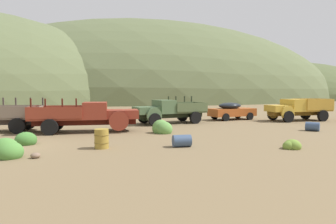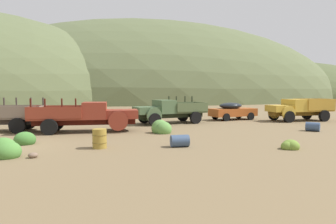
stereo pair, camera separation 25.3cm
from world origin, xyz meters
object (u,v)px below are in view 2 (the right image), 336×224
at_px(truck_rust_red, 93,116).
at_px(truck_faded_yellow, 295,109).
at_px(truck_weathered_green, 165,111).
at_px(car_oxide_orange, 234,111).
at_px(oil_drum_by_truck, 100,139).
at_px(oil_drum_foreground, 180,141).
at_px(oil_drum_tipped, 313,127).

distance_m(truck_rust_red, truck_faded_yellow, 17.24).
xyz_separation_m(truck_weathered_green, car_oxide_orange, (6.86, 1.48, -0.18)).
distance_m(truck_faded_yellow, oil_drum_by_truck, 18.69).
bearing_deg(oil_drum_by_truck, truck_faded_yellow, 24.92).
bearing_deg(oil_drum_foreground, truck_faded_yellow, 32.68).
distance_m(truck_weathered_green, oil_drum_foreground, 9.75).
bearing_deg(oil_drum_by_truck, oil_drum_foreground, -10.55).
distance_m(truck_faded_yellow, oil_drum_foreground, 15.84).
relative_size(car_oxide_orange, oil_drum_tipped, 4.62).
distance_m(oil_drum_tipped, oil_drum_by_truck, 13.73).
xyz_separation_m(car_oxide_orange, truck_faded_yellow, (4.57, -2.47, 0.20)).
relative_size(truck_rust_red, truck_weathered_green, 1.11).
xyz_separation_m(car_oxide_orange, oil_drum_foreground, (-8.75, -11.01, -0.53)).
xyz_separation_m(truck_weathered_green, oil_drum_foreground, (-1.89, -9.54, -0.72)).
xyz_separation_m(truck_rust_red, truck_weathered_green, (5.68, 3.14, -0.02)).
xyz_separation_m(truck_rust_red, oil_drum_tipped, (13.74, -3.65, -0.73)).
distance_m(truck_rust_red, oil_drum_tipped, 14.24).
bearing_deg(oil_drum_foreground, oil_drum_by_truck, 169.45).
xyz_separation_m(truck_rust_red, car_oxide_orange, (12.54, 4.62, -0.21)).
bearing_deg(truck_rust_red, truck_faded_yellow, 12.74).
relative_size(oil_drum_foreground, oil_drum_by_truck, 0.99).
distance_m(car_oxide_orange, truck_faded_yellow, 5.20).
height_order(truck_rust_red, oil_drum_foreground, truck_rust_red).
height_order(oil_drum_tipped, oil_drum_by_truck, oil_drum_by_truck).
distance_m(car_oxide_orange, oil_drum_foreground, 14.08).
height_order(truck_weathered_green, oil_drum_foreground, truck_weathered_green).
bearing_deg(truck_faded_yellow, oil_drum_by_truck, 26.26).
height_order(truck_rust_red, truck_faded_yellow, truck_rust_red).
xyz_separation_m(oil_drum_foreground, oil_drum_tipped, (9.95, 2.74, 0.01)).
relative_size(oil_drum_foreground, oil_drum_tipped, 0.87).
distance_m(truck_weathered_green, oil_drum_by_truck, 10.45).
bearing_deg(oil_drum_tipped, oil_drum_foreground, -164.62).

